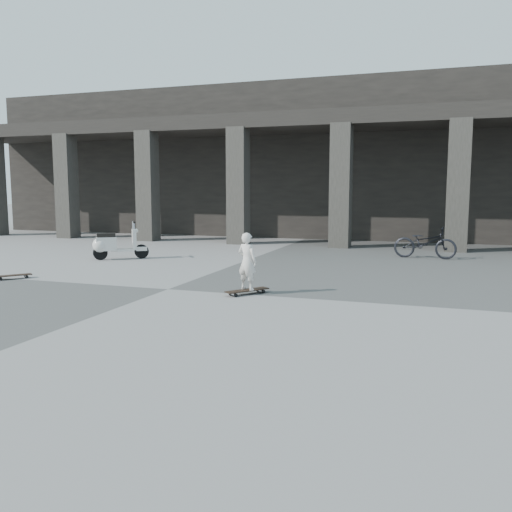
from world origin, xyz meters
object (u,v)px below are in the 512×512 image
(scooter, at_px, (111,244))
(child, at_px, (247,261))
(longboard, at_px, (247,291))
(skateboard_spare, at_px, (13,276))
(bicycle, at_px, (425,243))

(scooter, bearing_deg, child, -70.15)
(longboard, height_order, child, child)
(longboard, relative_size, skateboard_spare, 1.18)
(child, xyz_separation_m, scooter, (-5.17, 3.38, -0.20))
(longboard, relative_size, bicycle, 0.49)
(skateboard_spare, distance_m, child, 5.35)
(scooter, height_order, bicycle, scooter)
(skateboard_spare, xyz_separation_m, bicycle, (8.23, 6.47, 0.37))
(longboard, bearing_deg, skateboard_spare, 126.55)
(longboard, height_order, skateboard_spare, same)
(longboard, height_order, bicycle, bicycle)
(bicycle, bearing_deg, longboard, 159.80)
(skateboard_spare, bearing_deg, child, -51.41)
(longboard, bearing_deg, scooter, 92.89)
(longboard, xyz_separation_m, bicycle, (2.91, 6.43, 0.37))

